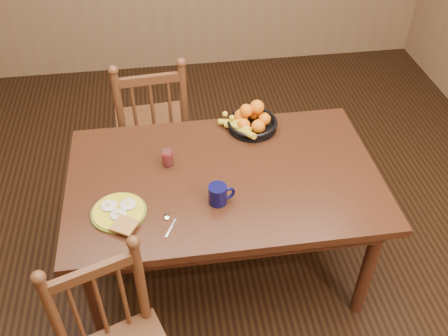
{
  "coord_description": "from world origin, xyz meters",
  "views": [
    {
      "loc": [
        -0.27,
        -1.89,
        2.47
      ],
      "look_at": [
        0.0,
        0.0,
        0.8
      ],
      "focal_mm": 40.0,
      "sensor_mm": 36.0,
      "label": 1
    }
  ],
  "objects": [
    {
      "name": "juice_glass",
      "position": [
        -0.28,
        0.13,
        0.79
      ],
      "size": [
        0.06,
        0.06,
        0.09
      ],
      "color": "silver",
      "rests_on": "dining_table"
    },
    {
      "name": "fruit_bowl",
      "position": [
        0.21,
        0.38,
        0.8
      ],
      "size": [
        0.32,
        0.32,
        0.17
      ],
      "color": "black",
      "rests_on": "dining_table"
    },
    {
      "name": "fork",
      "position": [
        -0.46,
        -0.2,
        0.75
      ],
      "size": [
        0.04,
        0.18,
        0.0
      ],
      "rotation": [
        0.0,
        0.0,
        0.06
      ],
      "color": "silver",
      "rests_on": "dining_table"
    },
    {
      "name": "room",
      "position": [
        0.0,
        0.0,
        1.35
      ],
      "size": [
        4.52,
        5.02,
        2.72
      ],
      "color": "black",
      "rests_on": "ground"
    },
    {
      "name": "spoon",
      "position": [
        -0.3,
        -0.28,
        0.75
      ],
      "size": [
        0.06,
        0.15,
        0.01
      ],
      "rotation": [
        0.0,
        0.0,
        -0.44
      ],
      "color": "silver",
      "rests_on": "dining_table"
    },
    {
      "name": "breakfast_plate",
      "position": [
        -0.53,
        -0.2,
        0.76
      ],
      "size": [
        0.26,
        0.31,
        0.04
      ],
      "color": "#59601E",
      "rests_on": "dining_table"
    },
    {
      "name": "coffee_mug",
      "position": [
        -0.05,
        -0.19,
        0.8
      ],
      "size": [
        0.13,
        0.09,
        0.1
      ],
      "color": "#090936",
      "rests_on": "dining_table"
    },
    {
      "name": "chair_far",
      "position": [
        -0.36,
        0.81,
        0.51
      ],
      "size": [
        0.51,
        0.49,
        1.04
      ],
      "rotation": [
        0.0,
        0.0,
        3.22
      ],
      "color": "#532B18",
      "rests_on": "ground"
    },
    {
      "name": "dining_table",
      "position": [
        0.0,
        0.0,
        0.67
      ],
      "size": [
        1.6,
        1.0,
        0.75
      ],
      "color": "black",
      "rests_on": "ground"
    }
  ]
}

